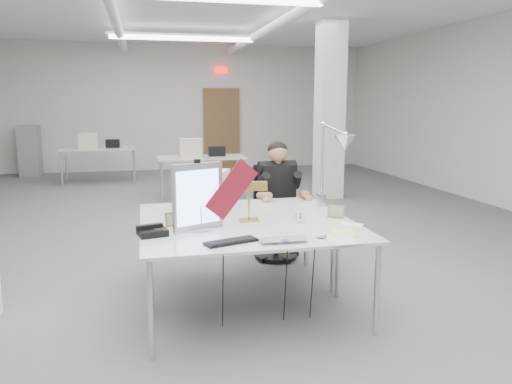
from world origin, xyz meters
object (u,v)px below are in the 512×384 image
seated_person (278,181)px  bankers_lamp (249,203)px  architect_lamp (332,161)px  office_chair (276,212)px  monitor (198,197)px  desk_phone (152,232)px  laptop (285,242)px  beige_monitor (206,190)px  desk_main (258,235)px

seated_person → bankers_lamp: seated_person is taller
seated_person → architect_lamp: size_ratio=0.86×
office_chair → bankers_lamp: (-0.57, -1.20, 0.37)m
office_chair → seated_person: (0.00, -0.05, 0.36)m
monitor → desk_phone: 0.45m
laptop → beige_monitor: bearing=107.5°
laptop → beige_monitor: beige_monitor is taller
bankers_lamp → desk_phone: 0.89m
desk_main → beige_monitor: 1.06m
seated_person → laptop: (-0.46, -1.90, -0.13)m
office_chair → architect_lamp: (0.26, -0.99, 0.69)m
beige_monitor → desk_phone: bearing=-96.7°
desk_phone → architect_lamp: architect_lamp is taller
seated_person → laptop: size_ratio=2.32×
desk_main → beige_monitor: beige_monitor is taller
office_chair → beige_monitor: (-0.87, -0.62, 0.40)m
office_chair → laptop: bearing=-105.4°
bankers_lamp → desk_phone: size_ratio=1.47×
office_chair → desk_phone: size_ratio=5.07×
desk_main → desk_phone: desk_phone is taller
seated_person → beige_monitor: bearing=-149.1°
laptop → architect_lamp: (0.72, 0.96, 0.46)m
seated_person → monitor: bearing=-129.4°
office_chair → laptop: office_chair is taller
office_chair → desk_phone: 2.06m
desk_main → seated_person: (0.59, 1.57, 0.16)m
bankers_lamp → office_chair: bearing=73.5°
monitor → beige_monitor: size_ratio=1.39×
desk_main → office_chair: (0.59, 1.62, -0.20)m
bankers_lamp → beige_monitor: 0.66m
monitor → architect_lamp: bearing=-5.6°
office_chair → seated_person: size_ratio=1.32×
beige_monitor → seated_person: bearing=57.4°
bankers_lamp → beige_monitor: (-0.30, 0.59, 0.03)m
office_chair → bankers_lamp: 1.38m
desk_phone → architect_lamp: bearing=3.9°
monitor → bankers_lamp: 0.51m
desk_main → beige_monitor: (-0.28, 1.01, 0.20)m
desk_main → architect_lamp: size_ratio=1.89×
bankers_lamp → architect_lamp: bearing=23.1°
desk_main → bankers_lamp: 0.45m
monitor → beige_monitor: 0.81m
bankers_lamp → seated_person: bearing=72.5°
desk_main → desk_phone: bearing=171.1°
laptop → desk_phone: (-0.93, 0.46, 0.01)m
monitor → desk_main: bearing=-50.0°
desk_phone → beige_monitor: beige_monitor is taller
desk_phone → office_chair: bearing=33.9°
monitor → architect_lamp: architect_lamp is taller
desk_phone → beige_monitor: size_ratio=0.55×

